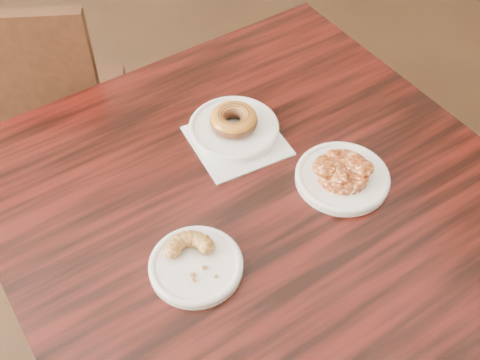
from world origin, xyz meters
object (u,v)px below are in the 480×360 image
object	(u,v)px
glazed_donut	(234,120)
apple_fritter	(344,170)
cruller_fragment	(195,259)
cafe_table	(256,304)
chair_far	(46,121)

from	to	relation	value
glazed_donut	apple_fritter	distance (m)	0.23
cruller_fragment	cafe_table	bearing A→B (deg)	35.30
chair_far	cruller_fragment	xyz separation A→B (m)	(0.22, -0.76, 0.32)
cruller_fragment	chair_far	bearing A→B (deg)	106.01
apple_fritter	cruller_fragment	xyz separation A→B (m)	(-0.30, -0.10, -0.00)
chair_far	apple_fritter	world-z (taller)	chair_far
chair_far	cruller_fragment	world-z (taller)	chair_far
chair_far	cafe_table	bearing A→B (deg)	133.03
glazed_donut	cruller_fragment	size ratio (longest dim) A/B	0.95
glazed_donut	chair_far	bearing A→B (deg)	127.04
chair_far	glazed_donut	xyz separation A→B (m)	(0.37, -0.49, 0.33)
cafe_table	apple_fritter	distance (m)	0.43
apple_fritter	chair_far	bearing A→B (deg)	127.70
chair_far	cruller_fragment	distance (m)	0.86
cafe_table	cruller_fragment	xyz separation A→B (m)	(-0.15, -0.10, 0.40)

